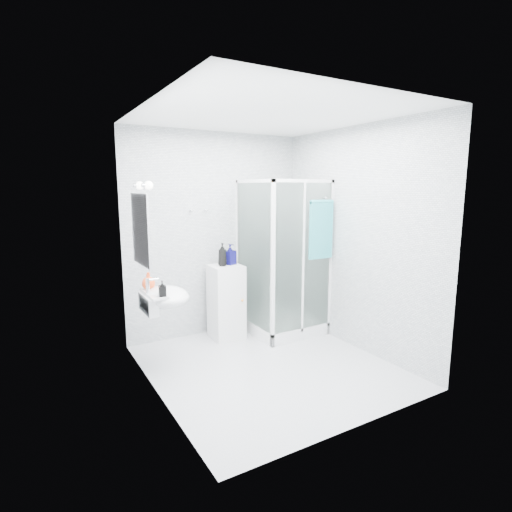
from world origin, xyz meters
TOP-DOWN VIEW (x-y plane):
  - room at (0.00, 0.00)m, footprint 2.40×2.60m
  - shower_enclosure at (0.67, 0.77)m, footprint 0.90×0.95m
  - wall_basin at (-0.99, 0.45)m, footprint 0.46×0.56m
  - mirror at (-1.19, 0.45)m, footprint 0.02×0.60m
  - vanity_lights at (-1.14, 0.45)m, footprint 0.10×0.40m
  - wall_hooks at (-0.25, 1.26)m, footprint 0.23×0.06m
  - storage_cabinet at (-0.01, 1.00)m, footprint 0.40×0.42m
  - hand_towel at (0.98, 0.36)m, footprint 0.34×0.05m
  - shampoo_bottle_a at (-0.05, 1.00)m, footprint 0.12×0.12m
  - shampoo_bottle_b at (0.07, 1.04)m, footprint 0.15×0.15m
  - soap_dispenser_orange at (-1.09, 0.61)m, footprint 0.17×0.17m
  - soap_dispenser_black at (-1.05, 0.26)m, footprint 0.08×0.08m

SIDE VIEW (x-z plane):
  - shower_enclosure at x=0.67m, z-range -0.55..1.45m
  - storage_cabinet at x=-0.01m, z-range 0.00..0.94m
  - wall_basin at x=-0.99m, z-range 0.62..0.97m
  - soap_dispenser_black at x=-1.05m, z-range 0.86..1.02m
  - soap_dispenser_orange at x=-1.09m, z-range 0.86..1.04m
  - shampoo_bottle_b at x=0.07m, z-range 0.94..1.20m
  - shampoo_bottle_a at x=-0.05m, z-range 0.94..1.23m
  - room at x=0.00m, z-range 0.00..2.60m
  - hand_towel at x=0.98m, z-range 1.05..1.77m
  - mirror at x=-1.19m, z-range 1.15..1.85m
  - wall_hooks at x=-0.25m, z-range 1.60..1.64m
  - vanity_lights at x=-1.14m, z-range 1.88..1.96m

